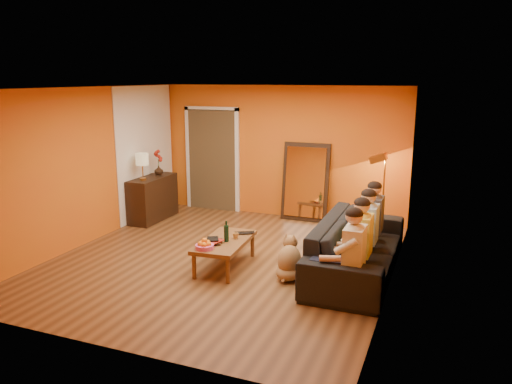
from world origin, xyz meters
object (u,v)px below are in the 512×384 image
at_px(coffee_table, 225,254).
at_px(person_mid_right, 368,231).
at_px(mirror_frame, 305,182).
at_px(tumbler, 236,236).
at_px(table_lamp, 142,167).
at_px(dog, 289,257).
at_px(sideboard, 153,198).
at_px(vase, 159,170).
at_px(person_mid_left, 362,242).
at_px(wine_bottle, 226,231).
at_px(person_far_left, 354,256).
at_px(laptop, 245,234).
at_px(floor_lamp, 383,196).
at_px(sofa, 357,247).
at_px(person_far_right, 374,221).

xyz_separation_m(coffee_table, person_mid_right, (1.98, 0.61, 0.40)).
bearing_deg(mirror_frame, tumbler, -95.79).
distance_m(table_lamp, dog, 3.83).
bearing_deg(sideboard, vase, 90.00).
height_order(sideboard, person_mid_left, person_mid_left).
height_order(coffee_table, wine_bottle, wine_bottle).
bearing_deg(dog, person_far_left, -22.11).
distance_m(sideboard, vase, 0.57).
bearing_deg(person_mid_left, laptop, 170.86).
distance_m(sideboard, floor_lamp, 4.39).
height_order(sofa, floor_lamp, floor_lamp).
bearing_deg(coffee_table, person_far_left, -17.88).
bearing_deg(sideboard, person_far_right, -8.29).
xyz_separation_m(sideboard, tumbler, (2.51, -1.68, 0.04)).
bearing_deg(person_mid_right, table_lamp, 168.53).
bearing_deg(table_lamp, laptop, -24.05).
distance_m(table_lamp, tumbler, 2.93).
bearing_deg(person_far_left, sofa, 97.41).
distance_m(person_mid_left, person_far_right, 1.10).
bearing_deg(person_mid_right, person_far_left, -90.00).
height_order(person_far_right, laptop, person_far_right).
distance_m(dog, wine_bottle, 1.00).
relative_size(sideboard, dog, 1.90).
relative_size(floor_lamp, tumbler, 15.78).
height_order(person_far_right, wine_bottle, person_far_right).
bearing_deg(person_mid_right, sofa, -142.43).
relative_size(floor_lamp, person_far_left, 1.18).
relative_size(mirror_frame, tumbler, 16.65).
xyz_separation_m(floor_lamp, dog, (-0.93, -2.46, -0.41)).
xyz_separation_m(person_mid_left, person_mid_right, (0.00, 0.55, 0.00)).
xyz_separation_m(sideboard, coffee_table, (2.39, -1.80, -0.21)).
relative_size(dog, person_mid_left, 0.51).
bearing_deg(coffee_table, person_mid_right, 13.15).
bearing_deg(dog, laptop, 155.41).
height_order(person_mid_left, person_far_right, same).
relative_size(table_lamp, vase, 2.80).
bearing_deg(dog, table_lamp, 157.12).
distance_m(sideboard, laptop, 2.95).
distance_m(mirror_frame, person_far_right, 2.34).
distance_m(floor_lamp, person_far_right, 1.24).
bearing_deg(dog, mirror_frame, 103.61).
relative_size(sideboard, wine_bottle, 3.81).
xyz_separation_m(dog, person_far_left, (0.96, -0.42, 0.30)).
bearing_deg(person_mid_left, table_lamp, 161.80).
distance_m(sideboard, sofa, 4.43).
height_order(floor_lamp, vase, floor_lamp).
bearing_deg(sofa, dog, 124.67).
distance_m(sideboard, person_mid_right, 4.53).
xyz_separation_m(person_far_right, laptop, (-1.80, -0.81, -0.18)).
bearing_deg(sideboard, tumbler, -33.74).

